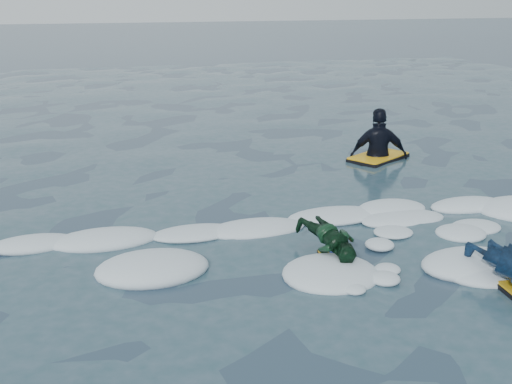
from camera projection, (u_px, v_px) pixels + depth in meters
ground at (303, 277)px, 7.00m from camera, size 120.00×120.00×0.00m
foam_band at (275, 243)px, 7.95m from camera, size 12.00×3.10×0.30m
prone_child_unit at (332, 242)px, 7.44m from camera, size 0.56×1.13×0.41m
waiting_rider_unit at (378, 157)px, 11.86m from camera, size 1.38×1.19×1.81m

